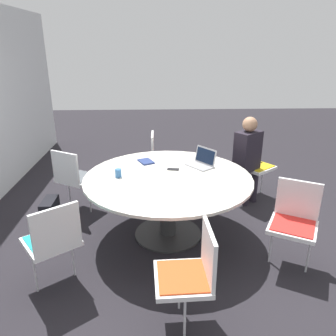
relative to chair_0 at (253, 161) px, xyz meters
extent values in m
plane|color=black|center=(-1.06, 1.28, -0.53)|extent=(16.00, 16.00, 0.00)
cylinder|color=#333333|center=(-1.06, 1.28, -0.52)|extent=(0.79, 0.79, 0.02)
cylinder|color=#333333|center=(-1.06, 1.28, -0.16)|extent=(0.20, 0.20, 0.70)
cylinder|color=silver|center=(-1.06, 1.28, 0.20)|extent=(1.88, 1.88, 0.03)
cube|color=white|center=(-0.05, -0.04, -0.07)|extent=(0.60, 0.60, 0.04)
cube|color=gold|center=(-0.05, -0.04, -0.05)|extent=(0.53, 0.53, 0.01)
cube|color=white|center=(0.10, 0.08, 0.15)|extent=(0.28, 0.35, 0.40)
cylinder|color=silver|center=(0.06, -0.18, -0.31)|extent=(0.02, 0.02, 0.44)
cylinder|color=silver|center=(-0.16, 0.10, -0.31)|extent=(0.02, 0.02, 0.44)
cube|color=white|center=(0.30, 1.27, -0.07)|extent=(0.44, 0.42, 0.04)
cube|color=#E04C1E|center=(0.30, 1.27, -0.05)|extent=(0.39, 0.37, 0.01)
cube|color=white|center=(0.30, 1.46, 0.15)|extent=(0.42, 0.03, 0.40)
cylinder|color=silver|center=(0.48, 1.26, -0.31)|extent=(0.02, 0.02, 0.44)
cylinder|color=silver|center=(0.12, 1.27, -0.31)|extent=(0.02, 0.02, 0.44)
cube|color=white|center=(-0.38, 2.46, -0.07)|extent=(0.58, 0.59, 0.04)
cube|color=#4C5156|center=(-0.38, 2.46, -0.05)|extent=(0.51, 0.52, 0.01)
cube|color=white|center=(-0.55, 2.56, 0.15)|extent=(0.24, 0.38, 0.40)
cylinder|color=silver|center=(-0.29, 2.61, -0.31)|extent=(0.02, 0.02, 0.44)
cylinder|color=silver|center=(-0.47, 2.30, -0.31)|extent=(0.02, 0.02, 0.44)
cube|color=white|center=(-1.87, 2.37, -0.07)|extent=(0.60, 0.60, 0.04)
cube|color=teal|center=(-1.87, 2.37, -0.05)|extent=(0.53, 0.53, 0.01)
cube|color=white|center=(-2.03, 2.25, 0.15)|extent=(0.27, 0.35, 0.40)
cylinder|color=silver|center=(-1.98, 2.52, -0.31)|extent=(0.02, 0.02, 0.44)
cylinder|color=silver|center=(-1.77, 2.23, -0.31)|extent=(0.02, 0.02, 0.44)
cube|color=white|center=(-2.42, 1.23, -0.07)|extent=(0.46, 0.44, 0.04)
cube|color=#E04C1E|center=(-2.42, 1.23, -0.05)|extent=(0.40, 0.38, 0.01)
cube|color=white|center=(-2.41, 1.03, 0.15)|extent=(0.42, 0.05, 0.40)
cylinder|color=silver|center=(-2.60, 1.22, -0.31)|extent=(0.02, 0.02, 0.44)
cylinder|color=silver|center=(-2.24, 1.23, -0.31)|extent=(0.02, 0.02, 0.44)
cube|color=white|center=(-1.72, 0.09, -0.07)|extent=(0.58, 0.59, 0.04)
cube|color=red|center=(-1.72, 0.09, -0.05)|extent=(0.51, 0.52, 0.01)
cube|color=white|center=(-1.55, 0.00, 0.15)|extent=(0.23, 0.38, 0.40)
cylinder|color=silver|center=(-1.81, -0.07, -0.31)|extent=(0.02, 0.02, 0.44)
cylinder|color=silver|center=(-1.63, 0.25, -0.31)|extent=(0.02, 0.02, 0.44)
cylinder|color=#231E28|center=(-0.22, 0.02, -0.29)|extent=(0.10, 0.10, 0.48)
cylinder|color=#231E28|center=(-0.33, 0.16, -0.29)|extent=(0.10, 0.10, 0.48)
cube|color=#231E28|center=(-0.20, 0.15, 0.22)|extent=(0.39, 0.42, 0.55)
sphere|color=#A87A5B|center=(-0.20, 0.15, 0.60)|extent=(0.20, 0.20, 0.20)
cube|color=#99999E|center=(-0.76, 0.89, 0.22)|extent=(0.38, 0.36, 0.02)
cube|color=#99999E|center=(-0.70, 0.81, 0.33)|extent=(0.28, 0.23, 0.20)
cube|color=black|center=(-0.71, 0.81, 0.33)|extent=(0.25, 0.20, 0.17)
cube|color=navy|center=(-0.58, 1.54, 0.22)|extent=(0.25, 0.22, 0.02)
cylinder|color=#33669E|center=(-1.06, 1.83, 0.26)|extent=(0.07, 0.07, 0.09)
cube|color=black|center=(-0.85, 1.21, 0.22)|extent=(0.09, 0.15, 0.01)
cube|color=black|center=(-0.65, 2.78, -0.39)|extent=(0.36, 0.16, 0.28)
camera|label=1|loc=(-4.44, 1.41, 1.60)|focal=35.00mm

